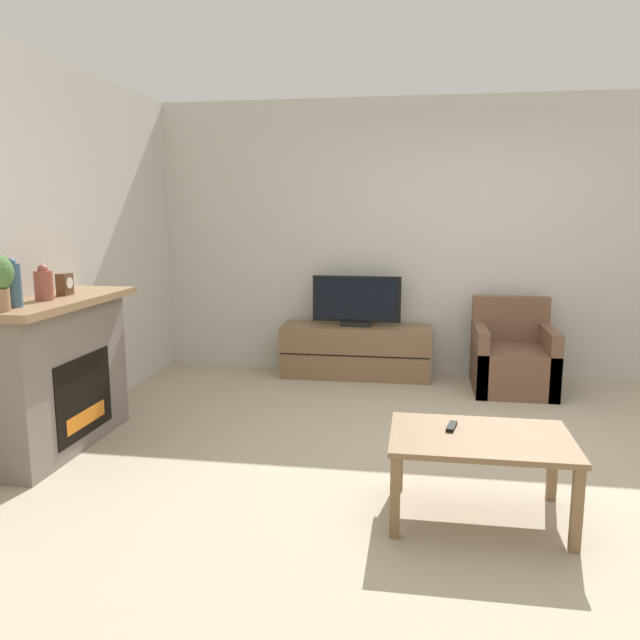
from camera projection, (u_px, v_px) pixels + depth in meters
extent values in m
plane|color=tan|center=(482.00, 461.00, 4.07)|extent=(24.00, 24.00, 0.00)
cube|color=beige|center=(466.00, 239.00, 6.07)|extent=(12.00, 0.06, 2.70)
cube|color=beige|center=(36.00, 250.00, 4.32)|extent=(0.06, 12.00, 2.70)
cube|color=slate|center=(57.00, 378.00, 4.23)|extent=(0.38, 1.25, 1.00)
cube|color=black|center=(85.00, 396.00, 4.22)|extent=(0.01, 0.69, 0.55)
cube|color=orange|center=(86.00, 417.00, 4.25)|extent=(0.01, 0.48, 0.11)
cube|color=#93704C|center=(56.00, 302.00, 4.14)|extent=(0.50, 1.37, 0.05)
cylinder|color=#385670|center=(13.00, 286.00, 3.71)|extent=(0.10, 0.10, 0.26)
sphere|color=#385670|center=(11.00, 263.00, 3.69)|extent=(0.05, 0.05, 0.05)
cylinder|color=#994C3D|center=(44.00, 285.00, 4.02)|extent=(0.12, 0.12, 0.19)
sphere|color=#994C3D|center=(43.00, 269.00, 4.00)|extent=(0.06, 0.06, 0.06)
cube|color=brown|center=(65.00, 284.00, 4.26)|extent=(0.07, 0.11, 0.15)
cylinder|color=white|center=(70.00, 283.00, 4.25)|extent=(0.00, 0.08, 0.08)
cube|color=brown|center=(356.00, 351.00, 6.14)|extent=(1.46, 0.43, 0.51)
cube|color=black|center=(354.00, 356.00, 5.93)|extent=(1.43, 0.01, 0.01)
cube|color=black|center=(356.00, 324.00, 6.10)|extent=(0.30, 0.18, 0.04)
cube|color=black|center=(357.00, 299.00, 6.05)|extent=(0.86, 0.03, 0.45)
cube|color=black|center=(356.00, 299.00, 6.04)|extent=(0.79, 0.01, 0.40)
cube|color=brown|center=(513.00, 369.00, 5.66)|extent=(0.70, 0.76, 0.40)
cube|color=brown|center=(510.00, 319.00, 5.90)|extent=(0.70, 0.14, 0.43)
cube|color=brown|center=(479.00, 358.00, 5.69)|extent=(0.10, 0.76, 0.59)
cube|color=brown|center=(548.00, 360.00, 5.60)|extent=(0.10, 0.76, 0.59)
cube|color=brown|center=(481.00, 438.00, 3.25)|extent=(0.94, 0.64, 0.03)
cube|color=brown|center=(395.00, 497.00, 3.09)|extent=(0.05, 0.05, 0.43)
cube|color=brown|center=(577.00, 510.00, 2.96)|extent=(0.05, 0.05, 0.43)
cube|color=brown|center=(399.00, 455.00, 3.63)|extent=(0.05, 0.05, 0.43)
cube|color=brown|center=(553.00, 464.00, 3.50)|extent=(0.05, 0.05, 0.43)
cube|color=black|center=(452.00, 426.00, 3.36)|extent=(0.07, 0.16, 0.02)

